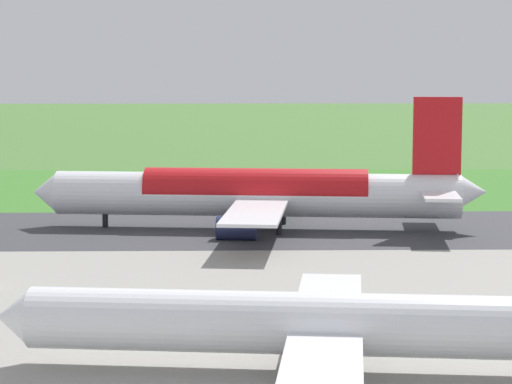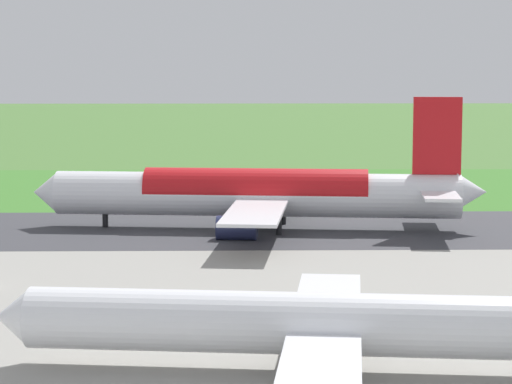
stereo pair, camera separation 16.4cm
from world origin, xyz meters
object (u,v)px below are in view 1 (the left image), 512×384
airliner_parked_mid (318,322)px  no_stopping_sign (174,188)px  airliner_main (259,193)px  traffic_cone_orange (121,196)px

airliner_parked_mid → no_stopping_sign: bearing=-81.1°
airliner_parked_mid → airliner_main: bearing=-87.8°
airliner_main → traffic_cone_orange: (19.65, -30.62, -4.08)m
airliner_main → traffic_cone_orange: bearing=-57.3°
airliner_parked_mid → traffic_cone_orange: 91.93m
airliner_main → no_stopping_sign: airliner_main is taller
airliner_main → no_stopping_sign: size_ratio=24.58×
airliner_main → traffic_cone_orange: size_ratio=98.43×
airliner_main → traffic_cone_orange: 36.61m
no_stopping_sign → traffic_cone_orange: size_ratio=4.00×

